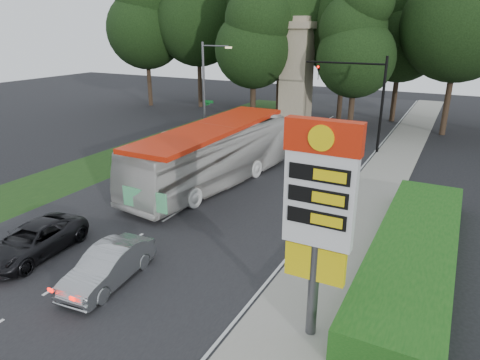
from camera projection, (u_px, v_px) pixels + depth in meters
The scene contains 19 objects.
ground at pixel (54, 289), 15.77m from camera, with size 120.00×120.00×0.00m, color black.
road_surface at pixel (218, 187), 25.77m from camera, with size 14.00×80.00×0.02m, color black.
sidewalk_right at pixel (361, 213), 22.04m from camera, with size 3.00×80.00×0.12m, color gray.
grass_verge_left at pixel (155, 145), 34.93m from camera, with size 5.00×50.00×0.02m, color #193814.
hedge at pixel (414, 251), 17.21m from camera, with size 3.00×14.00×1.20m, color #184F15.
gas_station_pylon at pixel (319, 205), 11.91m from camera, with size 2.10×0.45×6.85m.
traffic_signal_mast at pixel (365, 91), 31.72m from camera, with size 6.10×0.35×7.20m.
streetlight_signs at pixel (206, 87), 35.68m from camera, with size 2.75×0.98×8.00m.
monument at pixel (296, 73), 39.94m from camera, with size 3.00×3.00×10.05m.
tree_far_west at pixel (145, 13), 49.30m from camera, with size 8.96×8.96×17.60m.
tree_west_mid at pixel (197, 3), 48.00m from camera, with size 9.80×9.80×19.25m.
tree_west_near at pixel (253, 19), 47.61m from camera, with size 8.40×8.40×16.50m.
tree_center_right at pixel (347, 6), 40.80m from camera, with size 9.24×9.24×18.15m.
tree_east_near at pixel (404, 21), 40.73m from camera, with size 8.12×8.12×15.95m.
tree_monument_left at pixel (254, 32), 39.65m from camera, with size 7.28×7.28×14.30m.
tree_monument_right at pixel (357, 41), 36.13m from camera, with size 6.72×6.72×13.20m.
transit_bus at pixel (214, 156), 25.68m from camera, with size 3.08×13.15×3.66m, color silver.
sedan_silver at pixel (108, 266), 15.97m from camera, with size 1.48×4.23×1.39m, color #929599.
suv_charcoal at pixel (33, 241), 17.93m from camera, with size 2.20×4.78×1.33m, color black.
Camera 1 is at (12.35, -8.75, 9.11)m, focal length 32.00 mm.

